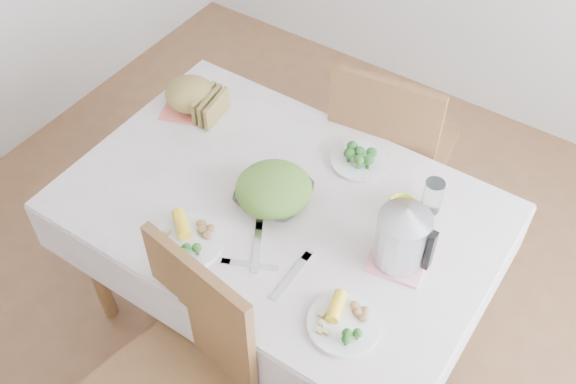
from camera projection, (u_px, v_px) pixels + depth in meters
The scene contains 17 objects.
floor at pixel (282, 319), 2.93m from camera, with size 3.60×3.60×0.00m, color brown.
dining_table at pixel (281, 268), 2.65m from camera, with size 1.40×0.90×0.75m, color brown.
tablecloth at pixel (280, 205), 2.37m from camera, with size 1.50×1.00×0.01m, color beige.
chair_far at pixel (392, 155), 2.95m from camera, with size 0.46×0.46×1.03m, color brown.
salad_bowl at pixel (274, 196), 2.35m from camera, with size 0.25×0.25×0.06m, color white.
dinner_plate_left at pixel (188, 241), 2.24m from camera, with size 0.25×0.25×0.02m, color white.
dinner_plate_right at pixel (344, 324), 2.03m from camera, with size 0.22×0.22×0.02m, color white.
broccoli_plate at pixel (359, 161), 2.50m from camera, with size 0.21×0.21×0.02m, color beige.
napkin at pixel (192, 106), 2.71m from camera, with size 0.21×0.21×0.00m, color #E96E58.
bread_loaf at pixel (190, 95), 2.67m from camera, with size 0.20×0.19×0.12m, color olive.
yellow_mug at pixel (402, 211), 2.29m from camera, with size 0.11×0.11×0.08m, color yellow.
glass_tumbler at pixel (432, 196), 2.30m from camera, with size 0.07×0.07×0.13m, color white.
pink_tray at pixel (398, 258), 2.20m from camera, with size 0.18×0.18×0.01m, color pink.
electric_kettle at pixel (402, 237), 2.12m from camera, with size 0.17×0.17×0.24m, color #B2B5BA.
fork_left at pixel (257, 247), 2.24m from camera, with size 0.02×0.21×0.00m, color silver.
fork_right at pixel (292, 276), 2.16m from camera, with size 0.02×0.22×0.00m, color silver.
knife at pixel (250, 265), 2.19m from camera, with size 0.02×0.19×0.00m, color silver.
Camera 1 is at (0.89, -1.27, 2.55)m, focal length 42.00 mm.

